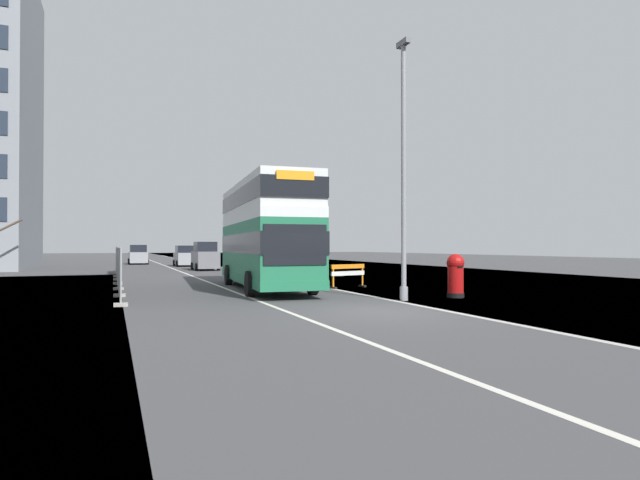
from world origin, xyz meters
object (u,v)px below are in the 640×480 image
(double_decker_bus, at_px, (265,233))
(roadworks_barrier, at_px, (348,273))
(car_receding_far, at_px, (138,255))
(car_oncoming_near, at_px, (205,257))
(car_receding_mid, at_px, (185,256))
(lamppost_foreground, at_px, (404,177))
(red_pillar_postbox, at_px, (456,274))

(double_decker_bus, bearing_deg, roadworks_barrier, -11.54)
(car_receding_far, bearing_deg, double_decker_bus, -83.87)
(car_oncoming_near, xyz_separation_m, car_receding_mid, (-0.47, 9.02, -0.13))
(car_receding_mid, relative_size, car_receding_far, 0.97)
(car_oncoming_near, height_order, car_receding_mid, car_oncoming_near)
(roadworks_barrier, distance_m, car_oncoming_near, 20.66)
(car_oncoming_near, bearing_deg, roadworks_barrier, -80.97)
(lamppost_foreground, xyz_separation_m, car_receding_mid, (-3.17, 35.32, -3.49))
(lamppost_foreground, distance_m, car_receding_far, 43.51)
(red_pillar_postbox, bearing_deg, car_receding_far, 102.65)
(double_decker_bus, relative_size, car_receding_mid, 2.64)
(red_pillar_postbox, relative_size, car_receding_far, 0.38)
(red_pillar_postbox, relative_size, car_receding_mid, 0.39)
(roadworks_barrier, xyz_separation_m, car_receding_mid, (-3.72, 29.42, 0.24))
(red_pillar_postbox, distance_m, car_oncoming_near, 26.54)
(car_receding_mid, bearing_deg, double_decker_bus, -90.16)
(double_decker_bus, height_order, red_pillar_postbox, double_decker_bus)
(lamppost_foreground, relative_size, roadworks_barrier, 4.79)
(roadworks_barrier, relative_size, car_receding_mid, 0.47)
(double_decker_bus, height_order, lamppost_foreground, lamppost_foreground)
(roadworks_barrier, distance_m, car_receding_mid, 29.66)
(double_decker_bus, relative_size, roadworks_barrier, 5.67)
(red_pillar_postbox, relative_size, roadworks_barrier, 0.85)
(roadworks_barrier, bearing_deg, double_decker_bus, 168.46)
(red_pillar_postbox, bearing_deg, lamppost_foreground, -173.85)
(double_decker_bus, distance_m, lamppost_foreground, 7.66)
(red_pillar_postbox, bearing_deg, car_oncoming_near, 101.12)
(red_pillar_postbox, distance_m, car_receding_far, 43.58)
(lamppost_foreground, xyz_separation_m, red_pillar_postbox, (2.42, 0.26, -3.53))
(lamppost_foreground, xyz_separation_m, car_receding_far, (-7.12, 42.78, -3.47))
(lamppost_foreground, bearing_deg, red_pillar_postbox, 6.15)
(roadworks_barrier, bearing_deg, lamppost_foreground, -95.32)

